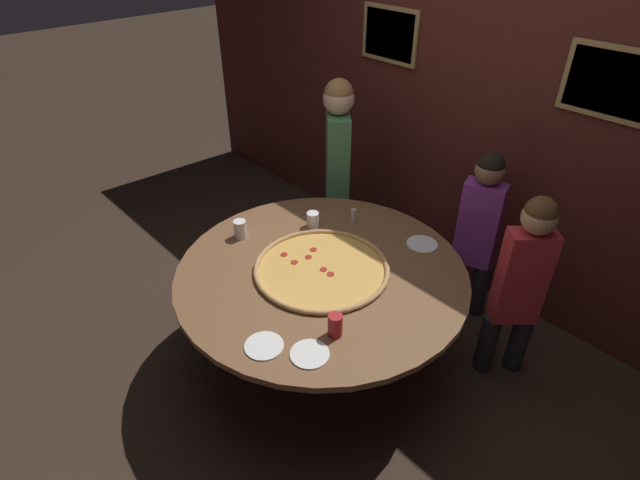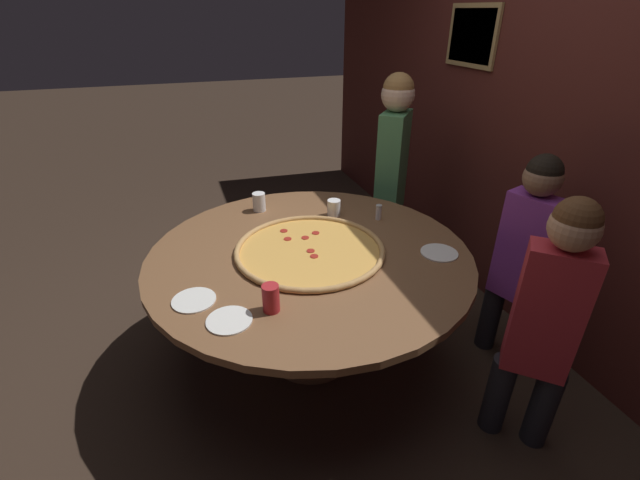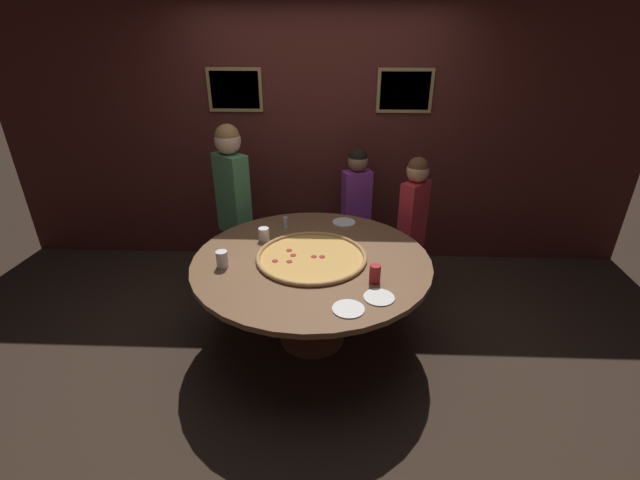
# 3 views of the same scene
# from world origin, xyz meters

# --- Properties ---
(ground_plane) EXTENTS (24.00, 24.00, 0.00)m
(ground_plane) POSITION_xyz_m (0.00, 0.00, 0.00)
(ground_plane) COLOR #38281E
(back_wall) EXTENTS (6.40, 0.08, 2.60)m
(back_wall) POSITION_xyz_m (0.00, 1.48, 1.30)
(back_wall) COLOR #4C1E19
(back_wall) RESTS_ON ground_plane
(dining_table) EXTENTS (1.76, 1.76, 0.74)m
(dining_table) POSITION_xyz_m (0.00, 0.00, 0.63)
(dining_table) COLOR brown
(dining_table) RESTS_ON ground_plane
(giant_pizza) EXTENTS (0.82, 0.82, 0.03)m
(giant_pizza) POSITION_xyz_m (-0.00, -0.00, 0.75)
(giant_pizza) COLOR #E5A84C
(giant_pizza) RESTS_ON dining_table
(drink_cup_front_edge) EXTENTS (0.08, 0.08, 0.12)m
(drink_cup_front_edge) POSITION_xyz_m (-0.63, -0.15, 0.80)
(drink_cup_front_edge) COLOR white
(drink_cup_front_edge) RESTS_ON dining_table
(drink_cup_by_shaker) EXTENTS (0.08, 0.08, 0.13)m
(drink_cup_by_shaker) POSITION_xyz_m (0.44, -0.32, 0.81)
(drink_cup_by_shaker) COLOR #B22328
(drink_cup_by_shaker) RESTS_ON dining_table
(drink_cup_near_right) EXTENTS (0.08, 0.08, 0.10)m
(drink_cup_near_right) POSITION_xyz_m (-0.40, 0.29, 0.79)
(drink_cup_near_right) COLOR white
(drink_cup_near_right) RESTS_ON dining_table
(white_plate_beside_cup) EXTENTS (0.20, 0.20, 0.01)m
(white_plate_beside_cup) POSITION_xyz_m (0.46, -0.50, 0.74)
(white_plate_beside_cup) COLOR white
(white_plate_beside_cup) RESTS_ON dining_table
(white_plate_near_front) EXTENTS (0.20, 0.20, 0.01)m
(white_plate_near_front) POSITION_xyz_m (0.26, -0.64, 0.74)
(white_plate_near_front) COLOR white
(white_plate_near_front) RESTS_ON dining_table
(white_plate_right_side) EXTENTS (0.20, 0.20, 0.01)m
(white_plate_right_side) POSITION_xyz_m (0.25, 0.66, 0.74)
(white_plate_right_side) COLOR white
(white_plate_right_side) RESTS_ON dining_table
(condiment_shaker) EXTENTS (0.04, 0.04, 0.10)m
(condiment_shaker) POSITION_xyz_m (-0.25, 0.54, 0.79)
(condiment_shaker) COLOR silver
(condiment_shaker) RESTS_ON dining_table
(diner_side_left) EXTENTS (0.38, 0.36, 1.54)m
(diner_side_left) POSITION_xyz_m (-0.77, 0.89, 0.87)
(diner_side_left) COLOR #232328
(diner_side_left) RESTS_ON ground_plane
(diner_far_right) EXTENTS (0.34, 0.22, 1.29)m
(diner_far_right) POSITION_xyz_m (0.37, 1.12, 0.73)
(diner_far_right) COLOR #232328
(diner_far_right) RESTS_ON ground_plane
(diner_side_right) EXTENTS (0.31, 0.32, 1.30)m
(diner_side_right) POSITION_xyz_m (0.87, 0.80, 0.74)
(diner_side_right) COLOR #232328
(diner_side_right) RESTS_ON ground_plane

